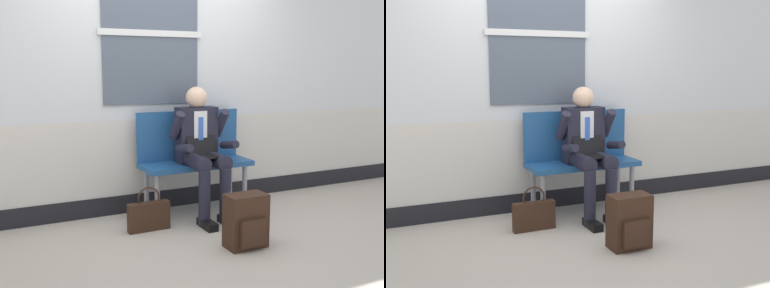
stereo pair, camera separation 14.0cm
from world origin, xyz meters
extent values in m
plane|color=#B2A899|center=(0.00, 0.00, 0.00)|extent=(18.00, 18.00, 0.00)
cube|color=silver|center=(0.00, 0.76, 1.94)|extent=(6.79, 0.12, 1.97)
cube|color=beige|center=(0.00, 0.76, 0.57)|extent=(6.79, 0.12, 0.76)
cube|color=black|center=(0.00, 0.76, 0.09)|extent=(6.79, 0.14, 0.19)
cube|color=#4C5666|center=(-0.07, 0.69, 1.79)|extent=(1.00, 0.02, 1.38)
cube|color=silver|center=(-0.07, 0.68, 1.79)|extent=(1.08, 0.03, 0.06)
cube|color=navy|center=(0.29, 0.41, 0.50)|extent=(1.12, 0.42, 0.05)
cube|color=navy|center=(0.29, 0.59, 0.78)|extent=(1.12, 0.04, 0.50)
cylinder|color=gray|center=(-0.20, 0.26, 0.24)|extent=(0.05, 0.05, 0.48)
cylinder|color=gray|center=(-0.20, 0.56, 0.24)|extent=(0.05, 0.05, 0.48)
cylinder|color=gray|center=(0.77, 0.26, 0.24)|extent=(0.05, 0.05, 0.48)
cylinder|color=gray|center=(0.77, 0.56, 0.24)|extent=(0.05, 0.05, 0.48)
cylinder|color=#1E1E2D|center=(0.18, 0.20, 0.57)|extent=(0.15, 0.40, 0.15)
cylinder|color=#1E1E2D|center=(0.18, 0.01, 0.26)|extent=(0.11, 0.11, 0.53)
cube|color=black|center=(0.18, -0.05, 0.04)|extent=(0.10, 0.26, 0.07)
cylinder|color=#1E1E2D|center=(0.40, 0.20, 0.57)|extent=(0.15, 0.40, 0.15)
cylinder|color=#1E1E2D|center=(0.40, 0.01, 0.26)|extent=(0.11, 0.11, 0.53)
cube|color=black|center=(0.40, -0.05, 0.04)|extent=(0.10, 0.26, 0.07)
cube|color=#1E1E2D|center=(0.29, 0.41, 0.80)|extent=(0.40, 0.18, 0.55)
cube|color=silver|center=(0.29, 0.32, 0.85)|extent=(0.14, 0.01, 0.39)
cube|color=blue|center=(0.29, 0.31, 0.82)|extent=(0.05, 0.01, 0.33)
sphere|color=beige|center=(0.29, 0.41, 1.17)|extent=(0.21, 0.21, 0.21)
cylinder|color=#1E1E2D|center=(0.05, 0.34, 0.91)|extent=(0.09, 0.25, 0.30)
cylinder|color=#1E1E2D|center=(0.05, 0.17, 0.72)|extent=(0.08, 0.27, 0.12)
cylinder|color=#1E1E2D|center=(0.53, 0.34, 0.91)|extent=(0.09, 0.25, 0.30)
cylinder|color=#1E1E2D|center=(0.53, 0.17, 0.72)|extent=(0.08, 0.27, 0.12)
cube|color=black|center=(0.29, 0.17, 0.63)|extent=(0.30, 0.22, 0.02)
cube|color=black|center=(0.29, 0.30, 0.74)|extent=(0.30, 0.08, 0.21)
cube|color=#331E14|center=(0.26, -0.57, 0.22)|extent=(0.34, 0.19, 0.45)
cube|color=#331E14|center=(0.26, -0.69, 0.16)|extent=(0.24, 0.04, 0.22)
cube|color=#331E14|center=(-0.33, 0.13, 0.13)|extent=(0.39, 0.08, 0.26)
torus|color=#331E14|center=(-0.33, 0.13, 0.30)|extent=(0.21, 0.02, 0.21)
camera|label=1|loc=(-1.67, -3.59, 1.45)|focal=42.34mm
camera|label=2|loc=(-1.54, -3.65, 1.45)|focal=42.34mm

